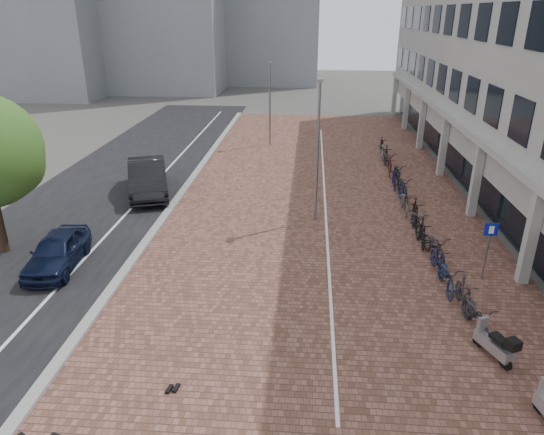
% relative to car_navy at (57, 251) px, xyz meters
% --- Properties ---
extents(ground, '(140.00, 140.00, 0.00)m').
position_rel_car_navy_xyz_m(ground, '(7.63, -3.81, -0.64)').
color(ground, '#474442').
rests_on(ground, ground).
extents(plaza_brick, '(14.50, 42.00, 0.04)m').
position_rel_car_navy_xyz_m(plaza_brick, '(9.63, 8.19, -0.63)').
color(plaza_brick, brown).
rests_on(plaza_brick, ground).
extents(street_asphalt, '(8.00, 50.00, 0.03)m').
position_rel_car_navy_xyz_m(street_asphalt, '(-1.37, 8.19, -0.64)').
color(street_asphalt, black).
rests_on(street_asphalt, ground).
extents(curb, '(0.35, 42.00, 0.14)m').
position_rel_car_navy_xyz_m(curb, '(2.53, 8.19, -0.57)').
color(curb, gray).
rests_on(curb, ground).
extents(lane_line, '(0.12, 44.00, 0.00)m').
position_rel_car_navy_xyz_m(lane_line, '(0.63, 8.19, -0.62)').
color(lane_line, white).
rests_on(lane_line, street_asphalt).
extents(parking_line, '(0.10, 30.00, 0.00)m').
position_rel_car_navy_xyz_m(parking_line, '(9.83, 8.19, -0.61)').
color(parking_line, white).
rests_on(parking_line, plaza_brick).
extents(car_navy, '(1.87, 3.89, 1.28)m').
position_rel_car_navy_xyz_m(car_navy, '(0.00, 0.00, 0.00)').
color(car_navy, black).
rests_on(car_navy, ground).
extents(car_dark, '(3.40, 5.52, 1.72)m').
position_rel_car_navy_xyz_m(car_dark, '(0.84, 7.93, 0.22)').
color(car_dark, black).
rests_on(car_dark, ground).
extents(shoes, '(0.42, 0.38, 0.09)m').
position_rel_car_navy_xyz_m(shoes, '(5.81, -5.95, -0.59)').
color(shoes, black).
rests_on(shoes, ground).
extents(scooter_front, '(0.99, 1.50, 0.99)m').
position_rel_car_navy_xyz_m(scooter_front, '(14.08, -4.01, -0.15)').
color(scooter_front, '#97989C').
rests_on(scooter_front, ground).
extents(parking_sign, '(0.45, 0.09, 2.16)m').
position_rel_car_navy_xyz_m(parking_sign, '(15.13, 0.25, 0.78)').
color(parking_sign, slate).
rests_on(parking_sign, ground).
extents(lamp_near, '(0.12, 0.12, 6.11)m').
position_rel_car_navy_xyz_m(lamp_near, '(9.34, 5.12, 2.41)').
color(lamp_near, slate).
rests_on(lamp_near, ground).
extents(lamp_far, '(0.12, 0.12, 5.53)m').
position_rel_car_navy_xyz_m(lamp_far, '(6.20, 18.35, 2.12)').
color(lamp_far, slate).
rests_on(lamp_far, ground).
extents(bike_row, '(1.29, 21.44, 1.05)m').
position_rel_car_navy_xyz_m(bike_row, '(13.69, 6.84, -0.12)').
color(bike_row, '#222227').
rests_on(bike_row, ground).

